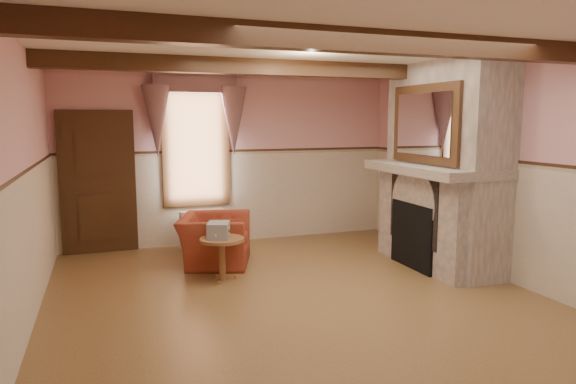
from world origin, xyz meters
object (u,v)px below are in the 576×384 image
object	(u,v)px
mantel_clock	(410,154)
oil_lamp	(426,153)
radiator	(202,229)
armchair	(215,240)
bowl	(433,161)
side_table	(222,259)

from	to	relation	value
mantel_clock	oil_lamp	bearing A→B (deg)	-90.00
radiator	armchair	bearing A→B (deg)	-93.37
radiator	bowl	xyz separation A→B (m)	(2.82, -2.08, 1.17)
armchair	mantel_clock	world-z (taller)	mantel_clock
radiator	bowl	size ratio (longest dim) A/B	1.90
oil_lamp	bowl	bearing A→B (deg)	-90.00
armchair	radiator	xyz separation A→B (m)	(0.01, 0.98, -0.05)
armchair	mantel_clock	xyz separation A→B (m)	(2.82, -0.53, 1.17)
armchair	radiator	world-z (taller)	armchair
mantel_clock	oil_lamp	size ratio (longest dim) A/B	0.86
bowl	mantel_clock	distance (m)	0.57
side_table	bowl	world-z (taller)	bowl
mantel_clock	oil_lamp	distance (m)	0.38
radiator	oil_lamp	world-z (taller)	oil_lamp
radiator	bowl	bearing A→B (deg)	-39.41
mantel_clock	side_table	bearing A→B (deg)	-174.78
armchair	side_table	bearing A→B (deg)	-165.35
side_table	oil_lamp	xyz separation A→B (m)	(2.89, -0.12, 1.29)
mantel_clock	oil_lamp	world-z (taller)	oil_lamp
armchair	bowl	xyz separation A→B (m)	(2.82, -1.10, 1.12)
bowl	mantel_clock	size ratio (longest dim) A/B	1.54
radiator	side_table	bearing A→B (deg)	-95.36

